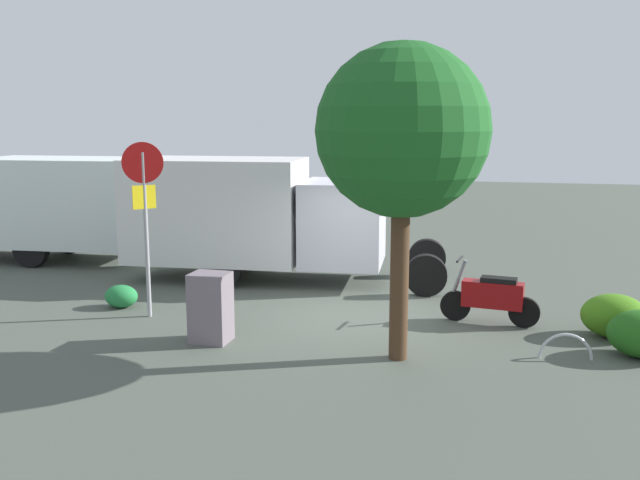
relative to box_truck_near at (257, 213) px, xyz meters
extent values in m
plane|color=#4A5147|center=(-2.77, 2.65, -1.58)|extent=(60.00, 60.00, 0.00)
cylinder|color=black|center=(0.51, 0.98, -1.13)|extent=(0.91, 0.31, 0.90)
cylinder|color=black|center=(0.63, -0.91, -1.13)|extent=(0.91, 0.31, 0.90)
cylinder|color=black|center=(-4.00, 0.70, -1.13)|extent=(0.91, 0.31, 0.90)
cylinder|color=black|center=(-3.88, -1.20, -1.13)|extent=(0.91, 0.31, 0.90)
cube|color=silver|center=(0.97, 0.06, 0.06)|extent=(4.15, 2.45, 2.38)
cube|color=silver|center=(-2.04, -0.13, -0.18)|extent=(1.93, 2.21, 1.90)
cube|color=black|center=(-2.04, -0.13, 0.42)|extent=(1.94, 2.05, 0.60)
cylinder|color=black|center=(6.15, -1.85, -1.13)|extent=(0.91, 0.30, 0.90)
cylinder|color=black|center=(6.05, 0.04, -1.13)|extent=(0.91, 0.30, 0.90)
cube|color=white|center=(5.70, -0.93, 0.01)|extent=(4.24, 2.43, 2.28)
cylinder|color=black|center=(-4.68, 2.41, -1.30)|extent=(0.57, 0.18, 0.56)
cylinder|color=black|center=(-5.92, 2.59, -1.30)|extent=(0.57, 0.18, 0.56)
cube|color=maroon|center=(-5.35, 2.51, -1.02)|extent=(1.14, 0.48, 0.48)
cube|color=black|center=(-5.45, 2.52, -0.75)|extent=(0.67, 0.37, 0.12)
cylinder|color=slate|center=(-4.73, 2.41, -0.75)|extent=(0.29, 0.11, 0.69)
cylinder|color=black|center=(-4.73, 2.41, -0.40)|extent=(0.12, 0.55, 0.04)
cylinder|color=#9E9EA3|center=(1.05, 3.48, -0.01)|extent=(0.08, 0.08, 3.14)
cylinder|color=red|center=(1.05, 3.50, 1.37)|extent=(0.71, 0.32, 0.76)
cube|color=yellow|center=(1.05, 3.50, 0.73)|extent=(0.33, 0.33, 0.44)
cylinder|color=#47301E|center=(-3.87, 4.75, -0.25)|extent=(0.29, 0.29, 2.65)
sphere|color=#1A571E|center=(-3.87, 4.75, 2.00)|extent=(2.63, 2.63, 2.63)
cube|color=slate|center=(-0.67, 4.61, -0.98)|extent=(0.66, 0.57, 1.19)
torus|color=#B7B7BC|center=(-6.46, 4.18, -1.58)|extent=(0.85, 0.13, 0.85)
ellipsoid|color=#427B19|center=(-7.40, 2.82, -1.20)|extent=(1.11, 0.91, 0.76)
ellipsoid|color=#247D3D|center=(1.90, 3.01, -1.35)|extent=(0.67, 0.55, 0.46)
camera|label=1|loc=(-5.01, 15.19, 2.17)|focal=38.66mm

